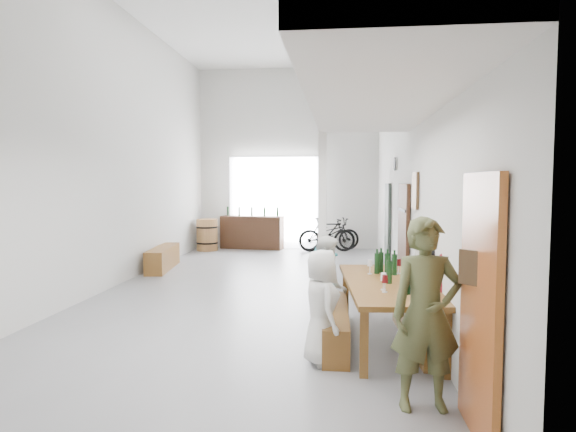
# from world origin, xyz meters

# --- Properties ---
(floor) EXTENTS (12.00, 12.00, 0.00)m
(floor) POSITION_xyz_m (0.00, 0.00, 0.00)
(floor) COLOR slate
(floor) RESTS_ON ground
(room_walls) EXTENTS (12.00, 12.00, 12.00)m
(room_walls) POSITION_xyz_m (0.00, 0.00, 3.55)
(room_walls) COLOR silver
(room_walls) RESTS_ON ground
(gateway_portal) EXTENTS (2.80, 0.08, 2.80)m
(gateway_portal) POSITION_xyz_m (-0.40, 5.94, 1.40)
(gateway_portal) COLOR white
(gateway_portal) RESTS_ON ground
(right_wall_decor) EXTENTS (0.07, 8.28, 5.07)m
(right_wall_decor) POSITION_xyz_m (2.70, -1.87, 1.74)
(right_wall_decor) COLOR #A34D1F
(right_wall_decor) RESTS_ON ground
(balcony) EXTENTS (1.52, 5.62, 4.00)m
(balcony) POSITION_xyz_m (1.98, -3.13, 2.96)
(balcony) COLOR silver
(balcony) RESTS_ON ground
(tasting_table) EXTENTS (1.20, 2.53, 0.79)m
(tasting_table) POSITION_xyz_m (2.20, -2.74, 0.71)
(tasting_table) COLOR brown
(tasting_table) RESTS_ON ground
(bench_inner) EXTENTS (0.33, 1.91, 0.44)m
(bench_inner) POSITION_xyz_m (1.56, -2.76, 0.22)
(bench_inner) COLOR brown
(bench_inner) RESTS_ON ground
(bench_wall) EXTENTS (0.37, 2.01, 0.46)m
(bench_wall) POSITION_xyz_m (2.57, -2.67, 0.23)
(bench_wall) COLOR brown
(bench_wall) RESTS_ON ground
(tableware) EXTENTS (0.59, 1.49, 0.35)m
(tableware) POSITION_xyz_m (2.22, -2.56, 0.94)
(tableware) COLOR black
(tableware) RESTS_ON tasting_table
(side_bench) EXTENTS (0.63, 1.87, 0.52)m
(side_bench) POSITION_xyz_m (-2.50, 1.98, 0.26)
(side_bench) COLOR brown
(side_bench) RESTS_ON ground
(oak_barrel) EXTENTS (0.64, 0.64, 0.94)m
(oak_barrel) POSITION_xyz_m (-2.32, 5.10, 0.47)
(oak_barrel) COLOR olive
(oak_barrel) RESTS_ON ground
(serving_counter) EXTENTS (1.94, 0.75, 1.00)m
(serving_counter) POSITION_xyz_m (-1.06, 5.65, 0.50)
(serving_counter) COLOR #381E12
(serving_counter) RESTS_ON ground
(counter_bottles) EXTENTS (1.64, 0.26, 0.28)m
(counter_bottles) POSITION_xyz_m (-1.06, 5.66, 1.14)
(counter_bottles) COLOR black
(counter_bottles) RESTS_ON serving_counter
(guest_left_a) EXTENTS (0.59, 0.73, 1.28)m
(guest_left_a) POSITION_xyz_m (1.41, -3.48, 0.64)
(guest_left_a) COLOR silver
(guest_left_a) RESTS_ON ground
(guest_left_b) EXTENTS (0.28, 0.40, 1.07)m
(guest_left_b) POSITION_xyz_m (1.43, -2.81, 0.54)
(guest_left_b) COLOR teal
(guest_left_b) RESTS_ON ground
(guest_left_c) EXTENTS (0.57, 0.69, 1.32)m
(guest_left_c) POSITION_xyz_m (1.45, -2.39, 0.66)
(guest_left_c) COLOR silver
(guest_left_c) RESTS_ON ground
(guest_left_d) EXTENTS (0.63, 0.82, 1.12)m
(guest_left_d) POSITION_xyz_m (1.38, -1.81, 0.56)
(guest_left_d) COLOR teal
(guest_left_d) RESTS_ON ground
(guest_right_a) EXTENTS (0.56, 0.79, 1.24)m
(guest_right_a) POSITION_xyz_m (2.81, -3.21, 0.62)
(guest_right_a) COLOR maroon
(guest_right_a) RESTS_ON ground
(guest_right_b) EXTENTS (0.58, 1.25, 1.30)m
(guest_right_b) POSITION_xyz_m (2.78, -2.70, 0.65)
(guest_right_b) COLOR black
(guest_right_b) RESTS_ON ground
(guest_right_c) EXTENTS (0.46, 0.64, 1.24)m
(guest_right_c) POSITION_xyz_m (2.78, -2.13, 0.62)
(guest_right_c) COLOR silver
(guest_right_c) RESTS_ON ground
(host_standing) EXTENTS (0.67, 0.49, 1.72)m
(host_standing) POSITION_xyz_m (2.37, -4.47, 0.86)
(host_standing) COLOR #4A502D
(host_standing) RESTS_ON ground
(potted_plant) EXTENTS (0.35, 0.31, 0.38)m
(potted_plant) POSITION_xyz_m (2.45, 0.97, 0.19)
(potted_plant) COLOR #185317
(potted_plant) RESTS_ON ground
(bicycle_near) EXTENTS (1.94, 1.08, 0.96)m
(bicycle_near) POSITION_xyz_m (1.28, 5.60, 0.48)
(bicycle_near) COLOR black
(bicycle_near) RESTS_ON ground
(bicycle_far) EXTENTS (1.72, 0.77, 1.00)m
(bicycle_far) POSITION_xyz_m (1.23, 5.24, 0.50)
(bicycle_far) COLOR black
(bicycle_far) RESTS_ON ground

